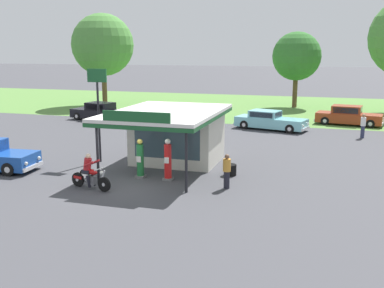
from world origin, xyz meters
The scene contains 16 objects.
ground_plane centered at (0.00, 0.00, 0.00)m, with size 300.00×300.00×0.00m, color #424247.
grass_verge_strip centered at (0.00, 30.00, 0.00)m, with size 120.00×24.00×0.01m, color #56843D.
service_station_kiosk centered at (0.58, 4.48, 1.74)m, with size 5.07×7.44×3.44m.
gas_pump_nearside centered at (-0.12, 1.40, 0.85)m, with size 0.44×0.44×1.87m.
gas_pump_offside centered at (1.28, 1.40, 0.90)m, with size 0.44×0.44×1.97m.
motorcycle_with_rider centered at (-1.50, -0.89, 0.65)m, with size 2.11×0.79×1.58m.
parked_car_back_row_right centered at (-10.65, 16.73, 0.70)m, with size 5.31×2.71×1.53m.
parked_car_back_row_centre centered at (-2.88, 18.36, 0.70)m, with size 5.59×2.25×1.50m.
parked_car_back_row_left centered at (4.07, 16.41, 0.66)m, with size 5.76×3.11×1.43m.
parked_car_back_row_far_left centered at (9.89, 20.39, 0.71)m, with size 5.44×2.60×1.55m.
bystander_standing_back_lot centered at (10.64, 14.83, 0.88)m, with size 0.34×0.34×1.67m.
bystander_chatting_near_pumps centered at (4.18, 0.91, 0.80)m, with size 0.34×0.34×1.54m.
tree_oak_left centered at (4.71, 30.63, 5.22)m, with size 5.01×5.01×7.82m.
tree_oak_far_right centered at (-15.10, 26.15, 6.36)m, with size 6.56×6.56×9.76m.
roadside_pole_sign centered at (-3.43, 3.60, 3.39)m, with size 1.10×0.12×4.99m.
spare_tire_stack centered at (3.89, 3.00, 0.27)m, with size 0.60×0.60×0.54m.
Camera 1 is at (8.20, -17.43, 5.96)m, focal length 41.67 mm.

